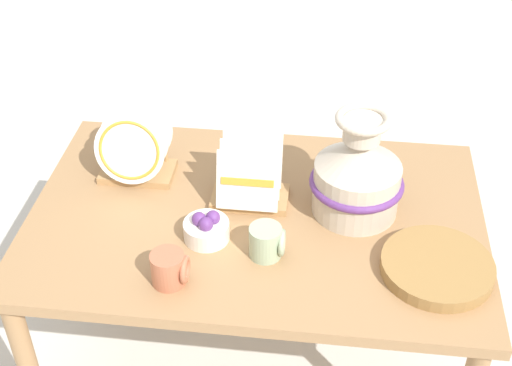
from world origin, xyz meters
name	(u,v)px	position (x,y,z in m)	size (l,w,h in m)	color
ground_plane	(256,364)	(0.00, 0.00, 0.00)	(14.00, 14.00, 0.00)	beige
display_table	(256,234)	(0.00, 0.00, 0.59)	(1.28, 0.83, 0.66)	#9E754C
ceramic_vase	(358,173)	(0.27, 0.05, 0.79)	(0.26, 0.26, 0.31)	beige
dish_rack_round_plates	(135,153)	(-0.38, 0.13, 0.75)	(0.22, 0.17, 0.23)	tan
dish_rack_square_plates	(250,183)	(-0.02, 0.06, 0.72)	(0.22, 0.16, 0.19)	tan
wicker_charger_stack	(437,267)	(0.49, -0.18, 0.68)	(0.29, 0.29, 0.04)	olive
mug_sage_glaze	(267,242)	(0.05, -0.16, 0.71)	(0.09, 0.09, 0.09)	#9EB28E
mug_terracotta_glaze	(170,269)	(-0.18, -0.29, 0.71)	(0.09, 0.09, 0.09)	#B76647
fruit_bowl	(206,229)	(-0.12, -0.12, 0.70)	(0.12, 0.12, 0.08)	white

